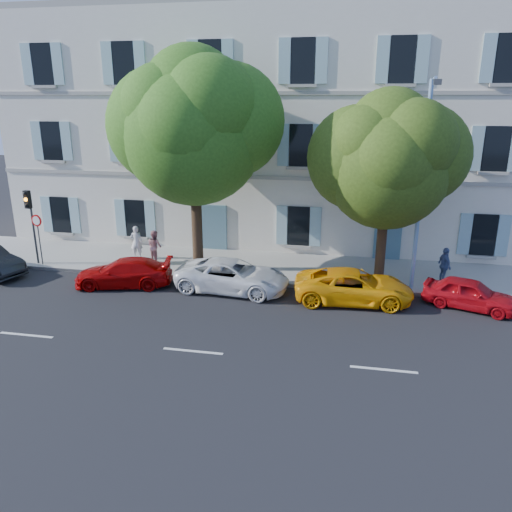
% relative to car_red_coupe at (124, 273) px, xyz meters
% --- Properties ---
extents(ground, '(90.00, 90.00, 0.00)m').
position_rel_car_red_coupe_xyz_m(ground, '(4.73, -1.06, -0.60)').
color(ground, black).
extents(sidewalk, '(36.00, 4.50, 0.15)m').
position_rel_car_red_coupe_xyz_m(sidewalk, '(4.73, 3.39, -0.53)').
color(sidewalk, '#A09E96').
rests_on(sidewalk, ground).
extents(kerb, '(36.00, 0.16, 0.16)m').
position_rel_car_red_coupe_xyz_m(kerb, '(4.73, 1.22, -0.52)').
color(kerb, '#9E998E').
rests_on(kerb, ground).
extents(building, '(28.00, 7.00, 12.00)m').
position_rel_car_red_coupe_xyz_m(building, '(4.73, 9.14, 5.40)').
color(building, silver).
rests_on(building, ground).
extents(car_red_coupe, '(4.40, 2.50, 1.20)m').
position_rel_car_red_coupe_xyz_m(car_red_coupe, '(0.00, 0.00, 0.00)').
color(car_red_coupe, '#AB0504').
rests_on(car_red_coupe, ground).
extents(car_white_coupe, '(4.93, 2.58, 1.32)m').
position_rel_car_red_coupe_xyz_m(car_white_coupe, '(4.75, 0.34, 0.06)').
color(car_white_coupe, white).
rests_on(car_white_coupe, ground).
extents(car_yellow_supercar, '(4.78, 2.42, 1.30)m').
position_rel_car_red_coupe_xyz_m(car_yellow_supercar, '(9.77, 0.10, 0.05)').
color(car_yellow_supercar, '#FFAA0A').
rests_on(car_yellow_supercar, ground).
extents(car_red_hatchback, '(3.71, 2.47, 1.17)m').
position_rel_car_red_coupe_xyz_m(car_red_hatchback, '(14.17, 0.32, -0.01)').
color(car_red_hatchback, '#B30B13').
rests_on(car_red_hatchback, ground).
extents(tree_left, '(6.14, 6.14, 9.52)m').
position_rel_car_red_coupe_xyz_m(tree_left, '(2.64, 2.29, 5.68)').
color(tree_left, '#3A2819').
rests_on(tree_left, sidewalk).
extents(tree_right, '(5.06, 5.06, 7.79)m').
position_rel_car_red_coupe_xyz_m(tree_right, '(10.82, 1.97, 4.55)').
color(tree_right, '#3A2819').
rests_on(tree_right, sidewalk).
extents(traffic_light, '(0.32, 0.40, 3.57)m').
position_rel_car_red_coupe_xyz_m(traffic_light, '(-5.26, 1.57, 2.13)').
color(traffic_light, '#383A3D').
rests_on(traffic_light, sidewalk).
extents(road_sign, '(0.56, 0.12, 2.44)m').
position_rel_car_red_coupe_xyz_m(road_sign, '(-4.95, 1.55, 1.31)').
color(road_sign, '#383A3D').
rests_on(road_sign, sidewalk).
extents(street_lamp, '(0.30, 1.79, 8.38)m').
position_rel_car_red_coupe_xyz_m(street_lamp, '(12.16, 1.52, 4.30)').
color(street_lamp, '#7293BF').
rests_on(street_lamp, sidewalk).
extents(pedestrian_a, '(0.65, 0.48, 1.65)m').
position_rel_car_red_coupe_xyz_m(pedestrian_a, '(-0.84, 3.30, 0.37)').
color(pedestrian_a, silver).
rests_on(pedestrian_a, sidewalk).
extents(pedestrian_b, '(0.96, 0.91, 1.57)m').
position_rel_car_red_coupe_xyz_m(pedestrian_b, '(0.25, 2.95, 0.34)').
color(pedestrian_b, '#B37274').
rests_on(pedestrian_b, sidewalk).
extents(pedestrian_c, '(0.67, 1.00, 1.58)m').
position_rel_car_red_coupe_xyz_m(pedestrian_c, '(13.56, 2.56, 0.34)').
color(pedestrian_c, '#4B5E8A').
rests_on(pedestrian_c, sidewalk).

